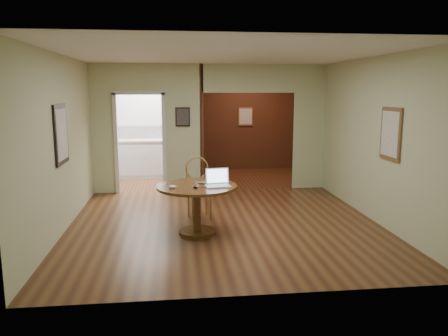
{
  "coord_description": "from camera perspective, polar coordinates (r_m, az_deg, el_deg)",
  "views": [
    {
      "loc": [
        -0.8,
        -6.77,
        2.15
      ],
      "look_at": [
        -0.04,
        -0.2,
        0.97
      ],
      "focal_mm": 35.0,
      "sensor_mm": 36.0,
      "label": 1
    }
  ],
  "objects": [
    {
      "name": "closed_laptop",
      "position": [
        6.65,
        -2.44,
        -1.96
      ],
      "size": [
        0.33,
        0.25,
        0.02
      ],
      "primitive_type": "imported",
      "rotation": [
        0.0,
        0.0,
        0.21
      ],
      "color": "#A6A6AA",
      "rests_on": "dining_table"
    },
    {
      "name": "room_shell",
      "position": [
        9.91,
        -4.7,
        5.08
      ],
      "size": [
        5.2,
        7.5,
        5.0
      ],
      "color": "white",
      "rests_on": "ground"
    },
    {
      "name": "grocery_bag",
      "position": [
        11.02,
        -5.85,
        4.44
      ],
      "size": [
        0.3,
        0.27,
        0.26
      ],
      "primitive_type": "ellipsoid",
      "rotation": [
        0.0,
        0.0,
        0.17
      ],
      "color": "beige",
      "rests_on": "kitchen_cabinet"
    },
    {
      "name": "mouse",
      "position": [
        6.35,
        -6.74,
        -2.46
      ],
      "size": [
        0.13,
        0.08,
        0.05
      ],
      "primitive_type": "ellipsoid",
      "rotation": [
        0.0,
        0.0,
        0.12
      ],
      "color": "white",
      "rests_on": "dining_table"
    },
    {
      "name": "dining_table",
      "position": [
        6.58,
        -3.57,
        -3.93
      ],
      "size": [
        1.2,
        1.2,
        0.75
      ],
      "rotation": [
        0.0,
        0.0,
        0.27
      ],
      "color": "brown",
      "rests_on": "ground"
    },
    {
      "name": "chair",
      "position": [
        7.43,
        -3.36,
        -2.12
      ],
      "size": [
        0.51,
        0.51,
        1.04
      ],
      "rotation": [
        0.0,
        0.0,
        0.18
      ],
      "color": "olive",
      "rests_on": "ground"
    },
    {
      "name": "kitchen_cabinet",
      "position": [
        11.11,
        -9.38,
        1.29
      ],
      "size": [
        2.06,
        0.6,
        0.94
      ],
      "color": "silver",
      "rests_on": "ground"
    },
    {
      "name": "pen",
      "position": [
        6.39,
        -2.7,
        -2.53
      ],
      "size": [
        0.13,
        0.03,
        0.01
      ],
      "primitive_type": "cylinder",
      "rotation": [
        0.0,
        1.57,
        0.15
      ],
      "color": "#0D135C",
      "rests_on": "dining_table"
    },
    {
      "name": "floor",
      "position": [
        7.15,
        0.11,
        -7.4
      ],
      "size": [
        5.0,
        5.0,
        0.0
      ],
      "primitive_type": "plane",
      "color": "#452313",
      "rests_on": "ground"
    },
    {
      "name": "wine_glass",
      "position": [
        6.31,
        -3.72,
        -2.28
      ],
      "size": [
        0.09,
        0.09,
        0.1
      ],
      "primitive_type": null,
      "color": "white",
      "rests_on": "dining_table"
    },
    {
      "name": "open_laptop",
      "position": [
        6.49,
        -0.83,
        -1.75
      ],
      "size": [
        0.38,
        0.34,
        0.25
      ],
      "rotation": [
        0.0,
        0.0,
        0.1
      ],
      "color": "white",
      "rests_on": "dining_table"
    }
  ]
}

